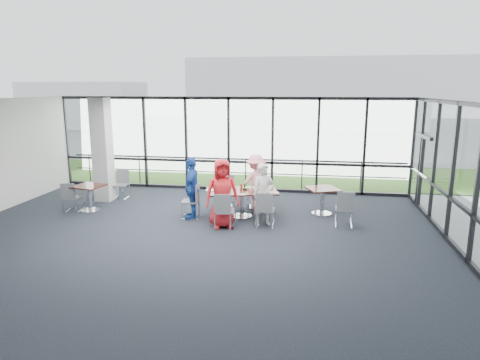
% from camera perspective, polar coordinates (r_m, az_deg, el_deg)
% --- Properties ---
extents(floor, '(12.00, 10.00, 0.02)m').
position_cam_1_polar(floor, '(10.27, -6.80, -7.79)').
color(floor, black).
rests_on(floor, ground).
extents(ceiling, '(12.00, 10.00, 0.04)m').
position_cam_1_polar(ceiling, '(9.66, -7.28, 10.41)').
color(ceiling, silver).
rests_on(ceiling, ground).
extents(wall_front, '(12.00, 0.10, 3.20)m').
position_cam_1_polar(wall_front, '(5.41, -22.24, -9.12)').
color(wall_front, silver).
rests_on(wall_front, ground).
extents(curtain_wall_back, '(12.00, 0.10, 3.20)m').
position_cam_1_polar(curtain_wall_back, '(14.64, -1.52, 4.79)').
color(curtain_wall_back, white).
rests_on(curtain_wall_back, ground).
extents(curtain_wall_right, '(0.10, 10.00, 3.20)m').
position_cam_1_polar(curtain_wall_right, '(9.99, 28.17, -0.14)').
color(curtain_wall_right, white).
rests_on(curtain_wall_right, ground).
extents(exit_door, '(0.12, 1.60, 2.10)m').
position_cam_1_polar(exit_door, '(13.63, 23.02, 0.92)').
color(exit_door, black).
rests_on(exit_door, ground).
extents(structural_column, '(0.50, 0.50, 3.20)m').
position_cam_1_polar(structural_column, '(13.93, -17.87, 3.83)').
color(structural_column, silver).
rests_on(structural_column, ground).
extents(apron, '(80.00, 70.00, 0.02)m').
position_cam_1_polar(apron, '(19.77, 1.24, 1.97)').
color(apron, gray).
rests_on(apron, ground).
extents(grass_strip, '(80.00, 5.00, 0.01)m').
position_cam_1_polar(grass_strip, '(17.82, 0.33, 0.94)').
color(grass_strip, '#3A6320').
rests_on(grass_strip, ground).
extents(hangar_main, '(24.00, 10.00, 6.00)m').
position_cam_1_polar(hangar_main, '(41.28, 11.35, 11.27)').
color(hangar_main, silver).
rests_on(hangar_main, ground).
extents(hangar_aux, '(10.00, 6.00, 4.00)m').
position_cam_1_polar(hangar_aux, '(42.67, -19.99, 9.46)').
color(hangar_aux, silver).
rests_on(hangar_aux, ground).
extents(guard_rail, '(12.00, 0.06, 0.06)m').
position_cam_1_polar(guard_rail, '(15.40, -1.08, 1.01)').
color(guard_rail, '#2D2D33').
rests_on(guard_rail, ground).
extents(main_table, '(2.10, 1.49, 0.75)m').
position_cam_1_polar(main_table, '(11.69, 0.24, -1.98)').
color(main_table, '#381512').
rests_on(main_table, ground).
extents(side_table_left, '(0.89, 0.89, 0.75)m').
position_cam_1_polar(side_table_left, '(13.01, -19.49, -1.26)').
color(side_table_left, '#381512').
rests_on(side_table_left, ground).
extents(side_table_right, '(1.06, 1.06, 0.75)m').
position_cam_1_polar(side_table_right, '(12.16, 10.94, -1.64)').
color(side_table_right, '#381512').
rests_on(side_table_right, ground).
extents(diner_near_left, '(1.01, 0.85, 1.76)m').
position_cam_1_polar(diner_near_left, '(10.79, -2.42, -1.80)').
color(diner_near_left, red).
rests_on(diner_near_left, ground).
extents(diner_near_right, '(0.72, 0.66, 1.62)m').
position_cam_1_polar(diner_near_right, '(10.97, 3.14, -1.94)').
color(diner_near_right, silver).
rests_on(diner_near_right, ground).
extents(diner_far_left, '(0.75, 0.49, 1.50)m').
position_cam_1_polar(diner_far_left, '(12.40, -2.46, -0.55)').
color(diner_far_left, gray).
rests_on(diner_far_left, ground).
extents(diner_far_right, '(1.17, 0.96, 1.61)m').
position_cam_1_polar(diner_far_right, '(12.44, 2.13, -0.26)').
color(diner_far_right, pink).
rests_on(diner_far_right, ground).
extents(diner_end, '(0.63, 1.03, 1.68)m').
position_cam_1_polar(diner_end, '(11.58, -6.43, -1.09)').
color(diner_end, '#1C47A2').
rests_on(diner_end, ground).
extents(chair_main_nl, '(0.51, 0.51, 0.91)m').
position_cam_1_polar(chair_main_nl, '(10.75, -1.98, -4.17)').
color(chair_main_nl, slate).
rests_on(chair_main_nl, ground).
extents(chair_main_nr, '(0.45, 0.45, 0.90)m').
position_cam_1_polar(chair_main_nr, '(10.91, 3.39, -3.97)').
color(chair_main_nr, slate).
rests_on(chair_main_nr, ground).
extents(chair_main_fl, '(0.51, 0.51, 0.92)m').
position_cam_1_polar(chair_main_fl, '(12.66, -2.04, -1.64)').
color(chair_main_fl, slate).
rests_on(chair_main_fl, ground).
extents(chair_main_fr, '(0.55, 0.55, 0.97)m').
position_cam_1_polar(chair_main_fr, '(12.64, 2.32, -1.53)').
color(chair_main_fr, slate).
rests_on(chair_main_fr, ground).
extents(chair_main_end, '(0.49, 0.49, 0.93)m').
position_cam_1_polar(chair_main_end, '(11.70, -6.62, -2.85)').
color(chair_main_end, slate).
rests_on(chair_main_end, ground).
extents(chair_spare_la, '(0.48, 0.48, 0.83)m').
position_cam_1_polar(chair_spare_la, '(13.16, -21.37, -2.15)').
color(chair_spare_la, slate).
rests_on(chair_spare_la, ground).
extents(chair_spare_lb, '(0.48, 0.48, 0.90)m').
position_cam_1_polar(chair_spare_lb, '(14.17, -15.70, -0.63)').
color(chair_spare_lb, slate).
rests_on(chair_spare_lb, ground).
extents(chair_spare_r, '(0.47, 0.47, 0.93)m').
position_cam_1_polar(chair_spare_r, '(11.24, 13.75, -3.75)').
color(chair_spare_r, slate).
rests_on(chair_spare_r, ground).
extents(plate_nl, '(0.26, 0.26, 0.01)m').
position_cam_1_polar(plate_nl, '(11.27, -2.51, -1.82)').
color(plate_nl, white).
rests_on(plate_nl, main_table).
extents(plate_nr, '(0.24, 0.24, 0.01)m').
position_cam_1_polar(plate_nr, '(11.41, 2.99, -1.65)').
color(plate_nr, white).
rests_on(plate_nr, main_table).
extents(plate_fl, '(0.25, 0.25, 0.01)m').
position_cam_1_polar(plate_fl, '(11.98, -1.99, -0.97)').
color(plate_fl, white).
rests_on(plate_fl, main_table).
extents(plate_fr, '(0.26, 0.26, 0.01)m').
position_cam_1_polar(plate_fr, '(11.98, 2.22, -0.97)').
color(plate_fr, white).
rests_on(plate_fr, main_table).
extents(plate_end, '(0.26, 0.26, 0.01)m').
position_cam_1_polar(plate_end, '(11.66, -3.98, -1.36)').
color(plate_end, white).
rests_on(plate_end, main_table).
extents(tumbler_a, '(0.06, 0.06, 0.13)m').
position_cam_1_polar(tumbler_a, '(11.36, -0.63, -1.40)').
color(tumbler_a, white).
rests_on(tumbler_a, main_table).
extents(tumbler_b, '(0.07, 0.07, 0.13)m').
position_cam_1_polar(tumbler_b, '(11.47, 1.95, -1.27)').
color(tumbler_b, white).
rests_on(tumbler_b, main_table).
extents(tumbler_c, '(0.06, 0.06, 0.13)m').
position_cam_1_polar(tumbler_c, '(11.85, 0.16, -0.83)').
color(tumbler_c, white).
rests_on(tumbler_c, main_table).
extents(tumbler_d, '(0.07, 0.07, 0.14)m').
position_cam_1_polar(tumbler_d, '(11.42, -2.78, -1.30)').
color(tumbler_d, white).
rests_on(tumbler_d, main_table).
extents(menu_a, '(0.31, 0.25, 0.00)m').
position_cam_1_polar(menu_a, '(11.20, -0.01, -1.92)').
color(menu_a, silver).
rests_on(menu_a, main_table).
extents(menu_b, '(0.33, 0.29, 0.00)m').
position_cam_1_polar(menu_b, '(11.46, 4.48, -1.63)').
color(menu_b, silver).
rests_on(menu_b, main_table).
extents(menu_c, '(0.36, 0.34, 0.00)m').
position_cam_1_polar(menu_c, '(12.00, 1.00, -0.97)').
color(menu_c, silver).
rests_on(menu_c, main_table).
extents(condiment_caddy, '(0.10, 0.07, 0.04)m').
position_cam_1_polar(condiment_caddy, '(11.68, 0.64, -1.24)').
color(condiment_caddy, black).
rests_on(condiment_caddy, main_table).
extents(ketchup_bottle, '(0.06, 0.06, 0.18)m').
position_cam_1_polar(ketchup_bottle, '(11.65, 0.19, -0.93)').
color(ketchup_bottle, '#9F230F').
rests_on(ketchup_bottle, main_table).
extents(green_bottle, '(0.05, 0.05, 0.20)m').
position_cam_1_polar(green_bottle, '(11.65, 0.61, -0.87)').
color(green_bottle, '#156B1C').
rests_on(green_bottle, main_table).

